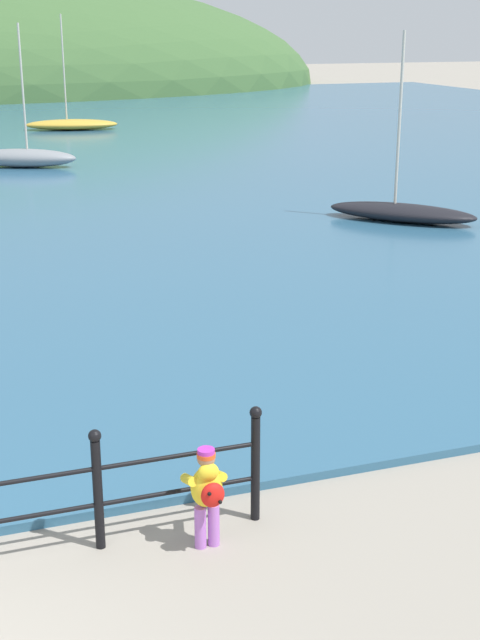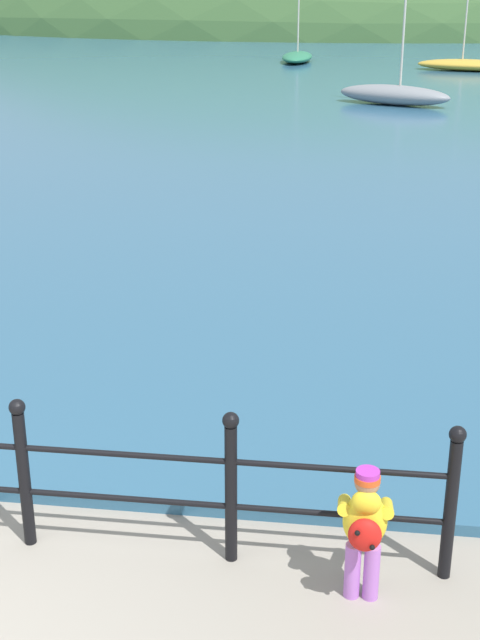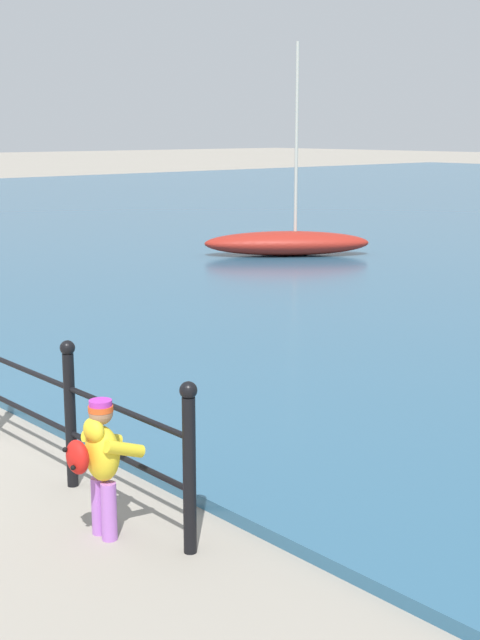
{
  "view_description": "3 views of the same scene",
  "coord_description": "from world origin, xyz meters",
  "views": [
    {
      "loc": [
        1.05,
        -5.77,
        4.65
      ],
      "look_at": [
        4.4,
        3.82,
        1.28
      ],
      "focal_mm": 50.0,
      "sensor_mm": 36.0,
      "label": 1
    },
    {
      "loc": [
        2.98,
        -3.92,
        4.05
      ],
      "look_at": [
        1.96,
        3.85,
        0.97
      ],
      "focal_mm": 50.0,
      "sensor_mm": 36.0,
      "label": 2
    },
    {
      "loc": [
        8.19,
        -1.92,
        2.81
      ],
      "look_at": [
        1.87,
        3.58,
        1.03
      ],
      "focal_mm": 50.0,
      "sensor_mm": 36.0,
      "label": 3
    }
  ],
  "objects": [
    {
      "name": "water",
      "position": [
        0.0,
        32.0,
        0.05
      ],
      "size": [
        80.0,
        60.0,
        0.1
      ],
      "primitive_type": "cube",
      "color": "#2D5B7A",
      "rests_on": "ground"
    },
    {
      "name": "far_hillside",
      "position": [
        0.0,
        68.11,
        0.0
      ],
      "size": [
        65.18,
        35.85,
        18.07
      ],
      "color": "#3D6033",
      "rests_on": "ground"
    },
    {
      "name": "boat_far_right",
      "position": [
        0.06,
        38.59,
        0.34
      ],
      "size": [
        1.4,
        3.92,
        4.73
      ],
      "color": "#287551",
      "rests_on": "water"
    },
    {
      "name": "boat_white_sailboat",
      "position": [
        4.06,
        25.01,
        0.42
      ],
      "size": [
        3.76,
        2.42,
        4.61
      ],
      "color": "gray",
      "rests_on": "water"
    },
    {
      "name": "boat_twin_mast",
      "position": [
        7.41,
        35.7,
        0.35
      ],
      "size": [
        4.34,
        2.27,
        5.0
      ],
      "color": "gold",
      "rests_on": "water"
    },
    {
      "name": "child_in_coat",
      "position": [
        3.15,
        1.17,
        0.61
      ],
      "size": [
        0.38,
        0.53,
        1.0
      ],
      "color": "#AD66C6",
      "rests_on": "ground"
    }
  ]
}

